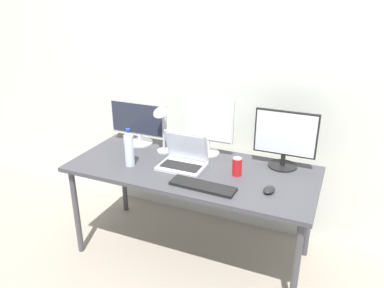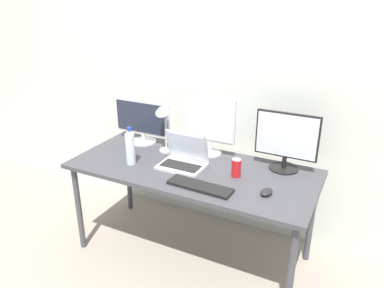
% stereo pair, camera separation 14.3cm
% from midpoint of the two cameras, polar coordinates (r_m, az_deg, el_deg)
% --- Properties ---
extents(ground_plane, '(16.00, 16.00, 0.00)m').
position_cam_midpoint_polar(ground_plane, '(3.06, -1.40, -16.17)').
color(ground_plane, gray).
extents(wall_back, '(7.00, 0.08, 2.60)m').
position_cam_midpoint_polar(wall_back, '(3.00, 3.15, 10.72)').
color(wall_back, silver).
rests_on(wall_back, ground).
extents(work_desk, '(1.75, 0.77, 0.74)m').
position_cam_midpoint_polar(work_desk, '(2.69, -1.53, -4.74)').
color(work_desk, '#424247').
rests_on(work_desk, ground).
extents(monitor_left, '(0.50, 0.21, 0.35)m').
position_cam_midpoint_polar(monitor_left, '(3.05, -9.48, 3.32)').
color(monitor_left, silver).
rests_on(monitor_left, work_desk).
extents(monitor_center, '(0.39, 0.18, 0.45)m').
position_cam_midpoint_polar(monitor_center, '(2.79, 1.02, 3.15)').
color(monitor_center, silver).
rests_on(monitor_center, work_desk).
extents(monitor_right, '(0.43, 0.20, 0.41)m').
position_cam_midpoint_polar(monitor_right, '(2.65, 12.51, 0.87)').
color(monitor_right, black).
rests_on(monitor_right, work_desk).
extents(laptop_silver, '(0.32, 0.24, 0.25)m').
position_cam_midpoint_polar(laptop_silver, '(2.66, -2.83, -2.28)').
color(laptop_silver, silver).
rests_on(laptop_silver, work_desk).
extents(keyboard_main, '(0.43, 0.14, 0.02)m').
position_cam_midpoint_polar(keyboard_main, '(2.39, -0.09, -6.46)').
color(keyboard_main, black).
rests_on(keyboard_main, work_desk).
extents(mouse_by_keyboard, '(0.08, 0.11, 0.03)m').
position_cam_midpoint_polar(mouse_by_keyboard, '(2.37, 9.97, -6.92)').
color(mouse_by_keyboard, black).
rests_on(mouse_by_keyboard, work_desk).
extents(water_bottle, '(0.07, 0.07, 0.28)m').
position_cam_midpoint_polar(water_bottle, '(2.69, -11.06, -0.72)').
color(water_bottle, silver).
rests_on(water_bottle, work_desk).
extents(soda_can_near_keyboard, '(0.07, 0.07, 0.13)m').
position_cam_midpoint_polar(soda_can_near_keyboard, '(2.54, 5.28, -3.48)').
color(soda_can_near_keyboard, red).
rests_on(soda_can_near_keyboard, work_desk).
extents(desk_lamp, '(0.11, 0.18, 0.41)m').
position_cam_midpoint_polar(desk_lamp, '(2.79, -6.31, 3.72)').
color(desk_lamp, '#B7B7BC').
rests_on(desk_lamp, work_desk).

